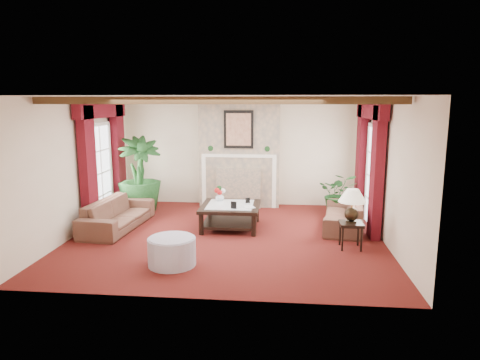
# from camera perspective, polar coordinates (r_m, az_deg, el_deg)

# --- Properties ---
(floor) EXTENTS (6.00, 6.00, 0.00)m
(floor) POSITION_cam_1_polar(r_m,az_deg,el_deg) (8.53, -1.73, -7.47)
(floor) COLOR #450D0C
(floor) RESTS_ON ground
(ceiling) EXTENTS (6.00, 6.00, 0.00)m
(ceiling) POSITION_cam_1_polar(r_m,az_deg,el_deg) (8.12, -1.84, 10.98)
(ceiling) COLOR white
(ceiling) RESTS_ON floor
(back_wall) EXTENTS (6.00, 0.02, 2.70)m
(back_wall) POSITION_cam_1_polar(r_m,az_deg,el_deg) (10.93, 0.04, 3.76)
(back_wall) COLOR beige
(back_wall) RESTS_ON ground
(left_wall) EXTENTS (0.02, 5.50, 2.70)m
(left_wall) POSITION_cam_1_polar(r_m,az_deg,el_deg) (9.09, -20.89, 1.70)
(left_wall) COLOR beige
(left_wall) RESTS_ON ground
(right_wall) EXTENTS (0.02, 5.50, 2.70)m
(right_wall) POSITION_cam_1_polar(r_m,az_deg,el_deg) (8.39, 19.00, 1.14)
(right_wall) COLOR beige
(right_wall) RESTS_ON ground
(ceiling_beams) EXTENTS (6.00, 3.00, 0.12)m
(ceiling_beams) POSITION_cam_1_polar(r_m,az_deg,el_deg) (8.12, -1.83, 10.55)
(ceiling_beams) COLOR #3C2713
(ceiling_beams) RESTS_ON ceiling
(fireplace) EXTENTS (2.00, 0.52, 2.70)m
(fireplace) POSITION_cam_1_polar(r_m,az_deg,el_deg) (10.65, -0.07, 10.86)
(fireplace) COLOR tan
(fireplace) RESTS_ON ground
(french_door_left) EXTENTS (0.10, 1.10, 2.16)m
(french_door_left) POSITION_cam_1_polar(r_m,az_deg,el_deg) (9.91, -18.48, 7.06)
(french_door_left) COLOR white
(french_door_left) RESTS_ON ground
(french_door_right) EXTENTS (0.10, 1.10, 2.16)m
(french_door_right) POSITION_cam_1_polar(r_m,az_deg,el_deg) (9.27, 17.69, 6.91)
(french_door_right) COLOR white
(french_door_right) RESTS_ON ground
(curtains_left) EXTENTS (0.20, 2.40, 2.55)m
(curtains_left) POSITION_cam_1_polar(r_m,az_deg,el_deg) (9.85, -18.03, 9.52)
(curtains_left) COLOR #4C0A13
(curtains_left) RESTS_ON ground
(curtains_right) EXTENTS (0.20, 2.40, 2.55)m
(curtains_right) POSITION_cam_1_polar(r_m,az_deg,el_deg) (9.24, 17.16, 9.53)
(curtains_right) COLOR #4C0A13
(curtains_right) RESTS_ON ground
(sofa_left) EXTENTS (2.18, 0.96, 0.81)m
(sofa_left) POSITION_cam_1_polar(r_m,az_deg,el_deg) (9.29, -16.03, -3.78)
(sofa_left) COLOR #360E1B
(sofa_left) RESTS_ON ground
(sofa_right) EXTENTS (2.11, 1.15, 0.76)m
(sofa_right) POSITION_cam_1_polar(r_m,az_deg,el_deg) (9.29, 13.65, -3.84)
(sofa_right) COLOR #360E1B
(sofa_right) RESTS_ON ground
(potted_palm) EXTENTS (2.66, 2.73, 1.01)m
(potted_palm) POSITION_cam_1_polar(r_m,az_deg,el_deg) (10.53, -13.16, -1.43)
(potted_palm) COLOR black
(potted_palm) RESTS_ON ground
(small_plant) EXTENTS (1.27, 1.33, 0.78)m
(small_plant) POSITION_cam_1_polar(r_m,az_deg,el_deg) (10.29, 13.05, -2.37)
(small_plant) COLOR black
(small_plant) RESTS_ON ground
(coffee_table) EXTENTS (1.20, 1.20, 0.49)m
(coffee_table) POSITION_cam_1_polar(r_m,az_deg,el_deg) (9.00, -1.29, -4.87)
(coffee_table) COLOR black
(coffee_table) RESTS_ON ground
(side_table) EXTENTS (0.47, 0.47, 0.48)m
(side_table) POSITION_cam_1_polar(r_m,az_deg,el_deg) (8.03, 14.52, -7.16)
(side_table) COLOR black
(side_table) RESTS_ON ground
(ottoman) EXTENTS (0.78, 0.78, 0.45)m
(ottoman) POSITION_cam_1_polar(r_m,az_deg,el_deg) (7.11, -9.07, -9.41)
(ottoman) COLOR #A19EB3
(ottoman) RESTS_ON ground
(table_lamp) EXTENTS (0.50, 0.50, 0.63)m
(table_lamp) POSITION_cam_1_polar(r_m,az_deg,el_deg) (7.88, 14.70, -3.30)
(table_lamp) COLOR black
(table_lamp) RESTS_ON side_table
(flower_vase) EXTENTS (0.28, 0.29, 0.19)m
(flower_vase) POSITION_cam_1_polar(r_m,az_deg,el_deg) (9.28, -2.72, -2.24)
(flower_vase) COLOR silver
(flower_vase) RESTS_ON coffee_table
(book) EXTENTS (0.21, 0.17, 0.27)m
(book) POSITION_cam_1_polar(r_m,az_deg,el_deg) (8.65, 0.59, -2.89)
(book) COLOR black
(book) RESTS_ON coffee_table
(photo_frame_a) EXTENTS (0.12, 0.05, 0.16)m
(photo_frame_a) POSITION_cam_1_polar(r_m,az_deg,el_deg) (8.57, -0.85, -3.41)
(photo_frame_a) COLOR black
(photo_frame_a) RESTS_ON coffee_table
(photo_frame_b) EXTENTS (0.10, 0.05, 0.13)m
(photo_frame_b) POSITION_cam_1_polar(r_m,az_deg,el_deg) (9.04, 1.04, -2.78)
(photo_frame_b) COLOR black
(photo_frame_b) RESTS_ON coffee_table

